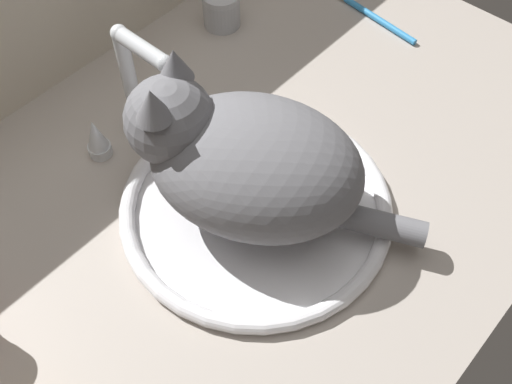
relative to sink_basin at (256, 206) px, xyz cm
name	(u,v)px	position (x,y,z in cm)	size (l,w,h in cm)	color
countertop	(256,185)	(3.94, 3.43, -2.38)	(103.44, 68.50, 3.00)	#ADA399
sink_basin	(256,206)	(0.00, 0.00, 0.00)	(34.69, 34.69, 2.04)	white
faucet	(136,93)	(0.00, 21.44, 5.97)	(17.29, 10.97, 17.44)	silver
cat	(240,159)	(-0.81, 1.75, 8.89)	(28.16, 35.24, 19.30)	slate
metal_jar	(221,9)	(24.02, 28.83, 2.02)	(6.10, 6.10, 5.77)	#B2B5BA
toothbrush	(371,14)	(41.59, 11.57, -0.26)	(3.03, 17.57, 1.70)	#338CD1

